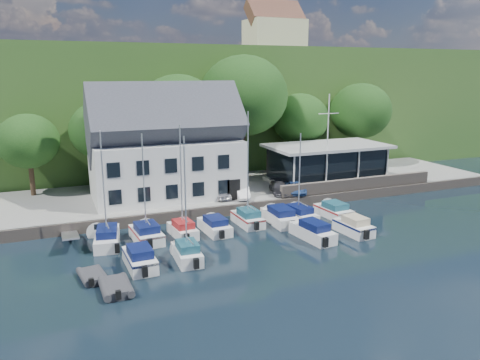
{
  "coord_description": "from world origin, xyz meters",
  "views": [
    {
      "loc": [
        -17.2,
        -27.64,
        13.05
      ],
      "look_at": [
        -2.28,
        9.0,
        3.78
      ],
      "focal_mm": 35.0,
      "sensor_mm": 36.0,
      "label": 1
    }
  ],
  "objects": [
    {
      "name": "tree_2",
      "position": [
        -4.34,
        21.31,
        6.87
      ],
      "size": [
        8.6,
        8.6,
        11.75
      ],
      "primitive_type": null,
      "color": "#123610",
      "rests_on": "quay"
    },
    {
      "name": "car_dgrey",
      "position": [
        3.64,
        13.04,
        1.57
      ],
      "size": [
        2.6,
        4.22,
        1.14
      ],
      "primitive_type": "imported",
      "rotation": [
        0.0,
        0.0,
        -0.27
      ],
      "color": "#2D2D32",
      "rests_on": "quay"
    },
    {
      "name": "boat_r2_3",
      "position": [
        1.39,
        2.74,
        0.77
      ],
      "size": [
        2.51,
        6.37,
        1.54
      ],
      "primitive_type": null,
      "rotation": [
        0.0,
        0.0,
        0.12
      ],
      "color": "white",
      "rests_on": "ground"
    },
    {
      "name": "dinghy_1",
      "position": [
        -14.35,
        -0.68,
        0.36
      ],
      "size": [
        1.96,
        3.17,
        0.73
      ],
      "primitive_type": null,
      "rotation": [
        0.0,
        0.0,
        0.03
      ],
      "color": "#323337",
      "rests_on": "ground"
    },
    {
      "name": "boat_r2_4",
      "position": [
        5.15,
        2.55,
        0.76
      ],
      "size": [
        2.24,
        5.22,
        1.52
      ],
      "primitive_type": null,
      "rotation": [
        0.0,
        0.0,
        0.08
      ],
      "color": "white",
      "rests_on": "ground"
    },
    {
      "name": "boat_r2_0",
      "position": [
        -12.32,
        2.41,
        0.76
      ],
      "size": [
        2.06,
        5.7,
        1.53
      ],
      "primitive_type": null,
      "rotation": [
        0.0,
        0.0,
        0.03
      ],
      "color": "white",
      "rests_on": "ground"
    },
    {
      "name": "tree_4",
      "position": [
        11.15,
        22.49,
        5.71
      ],
      "size": [
        6.89,
        6.89,
        9.42
      ],
      "primitive_type": null,
      "color": "#123610",
      "rests_on": "quay"
    },
    {
      "name": "field_patch",
      "position": [
        8.0,
        70.0,
        16.15
      ],
      "size": [
        50.0,
        30.0,
        0.3
      ],
      "primitive_type": "cube",
      "color": "olive",
      "rests_on": "hillside"
    },
    {
      "name": "boat_r1_6",
      "position": [
        2.69,
        7.37,
        4.29
      ],
      "size": [
        2.61,
        6.14,
        8.58
      ],
      "primitive_type": null,
      "rotation": [
        0.0,
        0.0,
        0.13
      ],
      "color": "white",
      "rests_on": "ground"
    },
    {
      "name": "boat_r1_3",
      "position": [
        -5.28,
        7.22,
        0.68
      ],
      "size": [
        2.18,
        5.69,
        1.35
      ],
      "primitive_type": null,
      "rotation": [
        0.0,
        0.0,
        0.06
      ],
      "color": "white",
      "rests_on": "ground"
    },
    {
      "name": "quay",
      "position": [
        0.0,
        17.5,
        0.5
      ],
      "size": [
        60.0,
        13.0,
        1.0
      ],
      "primitive_type": "cube",
      "color": "gray",
      "rests_on": "ground"
    },
    {
      "name": "car_blue",
      "position": [
        5.21,
        12.58,
        1.6
      ],
      "size": [
        2.42,
        3.74,
        1.19
      ],
      "primitive_type": "imported",
      "rotation": [
        0.0,
        0.0,
        -0.33
      ],
      "color": "#2C4C87",
      "rests_on": "quay"
    },
    {
      "name": "boat_r1_1",
      "position": [
        -10.92,
        7.23,
        4.6
      ],
      "size": [
        2.49,
        5.7,
        9.2
      ],
      "primitive_type": null,
      "rotation": [
        0.0,
        0.0,
        0.07
      ],
      "color": "white",
      "rests_on": "ground"
    },
    {
      "name": "seawall",
      "position": [
        12.0,
        11.4,
        1.6
      ],
      "size": [
        18.0,
        0.5,
        1.2
      ],
      "primitive_type": "cube",
      "color": "#6E6258",
      "rests_on": "quay"
    },
    {
      "name": "farmhouse",
      "position": [
        22.0,
        52.0,
        20.1
      ],
      "size": [
        10.4,
        7.0,
        8.2
      ],
      "primitive_type": null,
      "color": "beige",
      "rests_on": "hillside"
    },
    {
      "name": "flagpole",
      "position": [
        9.06,
        13.02,
        5.89
      ],
      "size": [
        2.35,
        0.2,
        9.78
      ],
      "primitive_type": null,
      "color": "silver",
      "rests_on": "quay"
    },
    {
      "name": "boat_r1_2",
      "position": [
        -7.98,
        7.28,
        4.14
      ],
      "size": [
        2.18,
        5.07,
        8.28
      ],
      "primitive_type": null,
      "rotation": [
        0.0,
        0.0,
        0.09
      ],
      "color": "white",
      "rests_on": "ground"
    },
    {
      "name": "boat_r2_1",
      "position": [
        -9.06,
        2.25,
        4.47
      ],
      "size": [
        1.97,
        5.19,
        8.93
      ],
      "primitive_type": null,
      "rotation": [
        0.0,
        0.0,
        -0.05
      ],
      "color": "white",
      "rests_on": "ground"
    },
    {
      "name": "tree_1",
      "position": [
        -12.25,
        21.69,
        5.56
      ],
      "size": [
        6.68,
        6.68,
        9.13
      ],
      "primitive_type": null,
      "color": "#123610",
      "rests_on": "quay"
    },
    {
      "name": "boat_r1_0",
      "position": [
        -13.87,
        7.64,
        4.45
      ],
      "size": [
        2.97,
        6.87,
        8.91
      ],
      "primitive_type": null,
      "rotation": [
        0.0,
        0.0,
        -0.17
      ],
      "color": "white",
      "rests_on": "ground"
    },
    {
      "name": "boat_r1_4",
      "position": [
        -2.0,
        7.92,
        4.42
      ],
      "size": [
        2.04,
        5.42,
        8.85
      ],
      "primitive_type": null,
      "rotation": [
        0.0,
        0.0,
        0.03
      ],
      "color": "white",
      "rests_on": "ground"
    },
    {
      "name": "gangway",
      "position": [
        -16.5,
        9.0,
        0.0
      ],
      "size": [
        1.2,
        6.0,
        1.4
      ],
      "primitive_type": null,
      "color": "silver",
      "rests_on": "ground"
    },
    {
      "name": "car_silver",
      "position": [
        -2.63,
        13.58,
        1.58
      ],
      "size": [
        1.79,
        3.54,
        1.16
      ],
      "primitive_type": "imported",
      "rotation": [
        0.0,
        0.0,
        0.13
      ],
      "color": "silver",
      "rests_on": "quay"
    },
    {
      "name": "car_white",
      "position": [
        -0.43,
        12.9,
        1.57
      ],
      "size": [
        2.09,
        3.64,
        1.13
      ],
      "primitive_type": "imported",
      "rotation": [
        0.0,
        0.0,
        -0.28
      ],
      "color": "white",
      "rests_on": "quay"
    },
    {
      "name": "boat_r1_5",
      "position": [
        0.78,
        7.28,
        0.75
      ],
      "size": [
        2.16,
        6.36,
        1.51
      ],
      "primitive_type": null,
      "rotation": [
        0.0,
        0.0,
        -0.02
      ],
      "color": "white",
      "rests_on": "ground"
    },
    {
      "name": "tree_3",
      "position": [
        3.5,
        22.05,
        7.92
      ],
      "size": [
        10.13,
        10.13,
        13.85
      ],
      "primitive_type": null,
      "color": "#123610",
      "rests_on": "quay"
    },
    {
      "name": "ground",
      "position": [
        0.0,
        0.0,
        0.0
      ],
      "size": [
        180.0,
        180.0,
        0.0
      ],
      "primitive_type": "plane",
      "color": "black",
      "rests_on": "ground"
    },
    {
      "name": "quay_face",
      "position": [
        0.0,
        11.0,
        0.5
      ],
      "size": [
        60.0,
        0.3,
        1.0
      ],
      "primitive_type": "cube",
      "color": "#6E6258",
      "rests_on": "ground"
    },
    {
      "name": "tree_0",
      "position": [
        -19.29,
        21.7,
        5.03
      ],
      "size": [
        5.9,
        5.9,
        8.06
      ],
      "primitive_type": null,
      "color": "#123610",
      "rests_on": "quay"
    },
    {
      "name": "harbor_building",
      "position": [
        -7.0,
        16.5,
        5.35
      ],
      "size": [
        14.4,
        8.2,
        8.7
      ],
      "primitive_type": null,
      "color": "silver",
      "rests_on": "quay"
    },
    {
      "name": "dinghy_0",
      "position": [
        -15.49,
        1.6,
        0.32
      ],
      "size": [
        1.99,
        2.92,
        0.63
      ],
      "primitive_type": null,
      "rotation": [
        0.0,
        0.0,
        0.14
      ],
      "color": "#323337",
      "rests_on": "ground"
    },
    {
      "name": "club_pavilion",
      "position": [
        11.0,
        16.0,
        3.05
      ],
      "size": [
        13.2,
        7.2,
        4.1
      ],
      "primitive_type": null,
      "color": "black",
      "rests_on": "quay"
    },
    {
      "name": "boat_r1_7",
      "position": [
        6.23,
        7.16,
        0.69
      ],
      "size": [
        2.49,
        5.62,
        1.39
      ],
      "primitive_type": null,
      "rotation": [
        0.0,
        0.0,
        0.08
      ],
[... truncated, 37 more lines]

